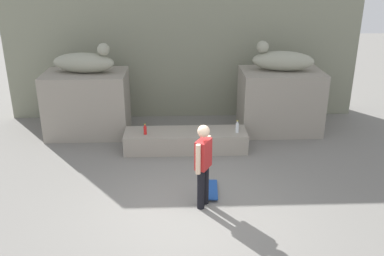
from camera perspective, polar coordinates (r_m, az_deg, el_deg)
The scene contains 11 objects.
ground_plane at distance 8.23m, azimuth -0.33°, elevation -11.16°, with size 40.00×40.00×0.00m, color slate.
facade_wall at distance 12.65m, azimuth -1.23°, elevation 13.17°, with size 10.17×0.60×5.17m, color gray.
pedestal_left at distance 11.78m, azimuth -13.74°, elevation 3.19°, with size 2.14×1.39×1.69m, color gray.
pedestal_right at distance 11.88m, azimuth 11.61°, elevation 3.53°, with size 2.14×1.39×1.69m, color gray.
statue_reclining_left at distance 11.47m, azimuth -14.07°, elevation 8.54°, with size 1.66×0.77×0.78m.
statue_reclining_right at distance 11.58m, azimuth 11.85°, elevation 8.85°, with size 1.67×0.83×0.78m.
ledge_block at distance 10.63m, azimuth -0.85°, elevation -1.68°, with size 3.01×0.83×0.49m, color gray.
skater at distance 7.99m, azimuth 1.51°, elevation -4.64°, with size 0.35×0.49×1.67m.
skateboard at distance 8.84m, azimuth 2.76°, elevation -8.20°, with size 0.25×0.81×0.08m.
bottle_clear at distance 10.48m, azimuth 6.04°, elevation 0.05°, with size 0.08×0.08×0.31m.
bottle_red at distance 10.39m, azimuth -6.26°, elevation -0.28°, with size 0.08×0.08×0.27m.
Camera 1 is at (-0.22, -6.90, 4.48)m, focal length 40.03 mm.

